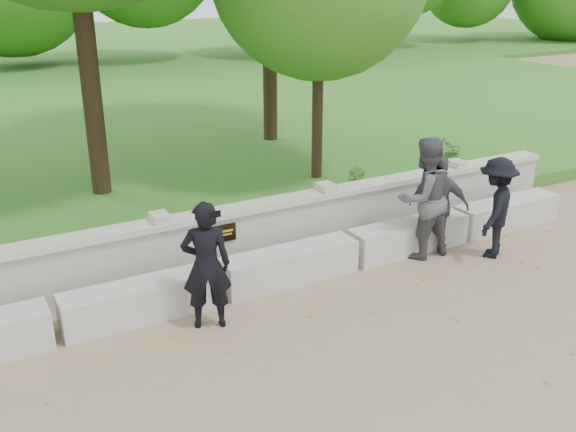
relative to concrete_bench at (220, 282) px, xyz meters
The scene contains 10 objects.
ground 1.91m from the concrete_bench, 90.00° to the right, with size 80.00×80.00×0.00m, color #8E7557.
lawn 12.10m from the concrete_bench, 90.00° to the left, with size 40.00×22.00×0.25m, color #2F6619.
concrete_bench is the anchor object (origin of this frame).
parapet_wall 0.74m from the concrete_bench, 89.99° to the left, with size 12.50×0.35×0.90m.
man_main 0.86m from the concrete_bench, 125.50° to the right, with size 0.65×0.61×1.54m.
visitor_left 3.13m from the concrete_bench, ahead, with size 0.86×0.67×1.76m.
visitor_mid 4.04m from the concrete_bench, 10.12° to the right, with size 1.09×0.97×1.46m.
visitor_right 3.39m from the concrete_bench, ahead, with size 0.82×0.87×1.44m.
shrub_b 3.35m from the concrete_bench, 24.83° to the left, with size 0.36×0.29×0.65m, color #346E25.
shrub_c 6.55m from the concrete_bench, 22.11° to the left, with size 0.48×0.42×0.53m, color #346E25.
Camera 1 is at (-2.77, -4.81, 3.87)m, focal length 40.00 mm.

